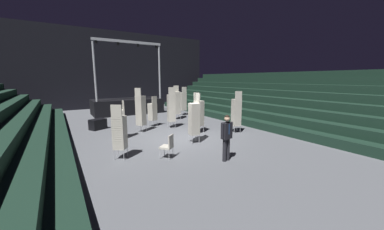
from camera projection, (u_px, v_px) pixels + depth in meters
ground_plane at (183, 140)px, 11.10m from camera, size 22.00×30.00×0.10m
arena_end_wall at (113, 70)px, 22.96m from camera, size 22.00×0.30×8.00m
bleacher_bank_right at (271, 96)px, 15.81m from camera, size 6.00×24.00×3.60m
stage_riser at (128, 105)px, 19.34m from camera, size 5.86×2.75×6.12m
man_with_tie at (227, 135)px, 8.06m from camera, size 0.57×0.28×1.76m
chair_stack_front_left at (177, 103)px, 16.48m from camera, size 0.50×0.50×2.56m
chair_stack_front_right at (153, 111)px, 14.01m from camera, size 0.58×0.58×1.96m
chair_stack_mid_left at (183, 101)px, 18.38m from camera, size 0.46×0.46×2.39m
chair_stack_mid_right at (194, 118)px, 10.37m from camera, size 0.50×0.50×2.39m
chair_stack_mid_centre at (120, 132)px, 8.27m from camera, size 0.62×0.62×2.14m
chair_stack_rear_left at (171, 108)px, 13.57m from camera, size 0.52×0.52×2.56m
chair_stack_rear_right at (120, 120)px, 11.11m from camera, size 0.49×0.49×1.96m
chair_stack_rear_centre at (199, 113)px, 12.35m from camera, size 0.54×0.54×2.31m
chair_stack_aisle_left at (141, 110)px, 12.50m from camera, size 0.61×0.61×2.56m
chair_stack_aisle_right at (236, 112)px, 12.35m from camera, size 0.53×0.53×2.39m
equipment_road_case at (98, 124)px, 13.24m from camera, size 1.07×0.94×0.64m
loose_chair_near_man at (168, 145)px, 8.40m from camera, size 0.62×0.62×0.95m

